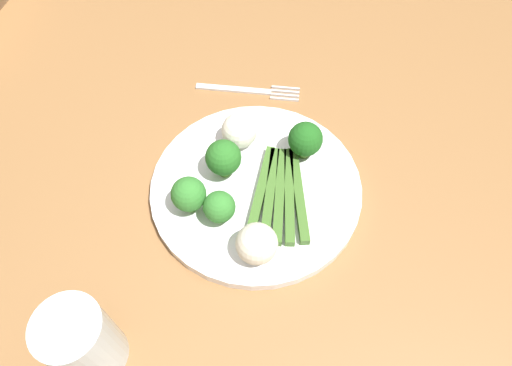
% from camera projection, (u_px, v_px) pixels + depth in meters
% --- Properties ---
extents(ground_plane, '(6.00, 6.00, 0.02)m').
position_uv_depth(ground_plane, '(254.00, 320.00, 1.31)').
color(ground_plane, tan).
extents(dining_table, '(1.32, 1.05, 0.76)m').
position_uv_depth(dining_table, '(252.00, 196.00, 0.75)').
color(dining_table, olive).
rests_on(dining_table, ground_plane).
extents(plate, '(0.28, 0.28, 0.01)m').
position_uv_depth(plate, '(256.00, 188.00, 0.63)').
color(plate, white).
rests_on(plate, dining_table).
extents(asparagus_bundle, '(0.15, 0.08, 0.01)m').
position_uv_depth(asparagus_bundle, '(280.00, 194.00, 0.61)').
color(asparagus_bundle, '#3D6626').
rests_on(asparagus_bundle, plate).
extents(broccoli_front, '(0.04, 0.04, 0.05)m').
position_uv_depth(broccoli_front, '(219.00, 207.00, 0.57)').
color(broccoli_front, '#609E3D').
rests_on(broccoli_front, plate).
extents(broccoli_right, '(0.05, 0.05, 0.06)m').
position_uv_depth(broccoli_right, '(223.00, 158.00, 0.61)').
color(broccoli_right, '#568E33').
rests_on(broccoli_right, plate).
extents(broccoli_outer_edge, '(0.04, 0.04, 0.05)m').
position_uv_depth(broccoli_outer_edge, '(189.00, 195.00, 0.58)').
color(broccoli_outer_edge, '#609E3D').
rests_on(broccoli_outer_edge, plate).
extents(broccoli_front_left, '(0.05, 0.05, 0.06)m').
position_uv_depth(broccoli_front_left, '(305.00, 140.00, 0.63)').
color(broccoli_front_left, '#4C7F2B').
rests_on(broccoli_front_left, plate).
extents(cauliflower_back, '(0.05, 0.05, 0.05)m').
position_uv_depth(cauliflower_back, '(239.00, 130.00, 0.64)').
color(cauliflower_back, white).
rests_on(cauliflower_back, plate).
extents(cauliflower_near_fork, '(0.05, 0.05, 0.05)m').
position_uv_depth(cauliflower_near_fork, '(257.00, 244.00, 0.55)').
color(cauliflower_near_fork, silver).
rests_on(cauliflower_near_fork, plate).
extents(fork, '(0.04, 0.17, 0.00)m').
position_uv_depth(fork, '(249.00, 91.00, 0.74)').
color(fork, silver).
rests_on(fork, dining_table).
extents(water_glass, '(0.07, 0.07, 0.11)m').
position_uv_depth(water_glass, '(83.00, 342.00, 0.47)').
color(water_glass, silver).
rests_on(water_glass, dining_table).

